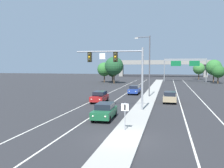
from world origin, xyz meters
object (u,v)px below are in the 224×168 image
object	(u,v)px
median_sign_post	(125,112)
car_receding_tan	(170,97)
street_lamp_median	(148,62)
car_oncoming_green	(105,111)
overhead_signal_mast	(120,65)
tree_far_right_a	(199,69)
tree_far_right_b	(218,71)
tree_far_left_b	(114,66)
tree_far_left_a	(112,71)
highway_sign_gantry	(185,63)
tree_far_left_c	(104,69)
car_oncoming_red	(100,97)
car_oncoming_blue	(134,90)
tree_far_right_c	(214,67)

from	to	relation	value
median_sign_post	car_receding_tan	xyz separation A→B (m)	(3.60, 16.82, -0.77)
street_lamp_median	car_oncoming_green	distance (m)	18.80
overhead_signal_mast	median_sign_post	distance (m)	10.19
overhead_signal_mast	car_oncoming_green	bearing A→B (deg)	-96.87
median_sign_post	tree_far_right_a	xyz separation A→B (m)	(14.34, 77.55, 2.49)
tree_far_right_b	tree_far_left_b	world-z (taller)	tree_far_left_b
street_lamp_median	car_receding_tan	bearing A→B (deg)	-56.11
tree_far_right_b	tree_far_left_a	bearing A→B (deg)	177.40
car_oncoming_green	median_sign_post	bearing A→B (deg)	-56.72
median_sign_post	highway_sign_gantry	xyz separation A→B (m)	(8.49, 63.62, 4.58)
overhead_signal_mast	tree_far_left_a	distance (m)	51.26
car_oncoming_green	tree_far_left_c	distance (m)	52.89
tree_far_left_b	car_receding_tan	bearing A→B (deg)	-65.48
car_oncoming_red	tree_far_right_a	xyz separation A→B (m)	(20.61, 62.75, 3.25)
tree_far_left_a	tree_far_right_b	xyz separation A→B (m)	(31.74, -1.44, 0.14)
car_oncoming_green	tree_far_right_b	xyz separation A→B (m)	(20.16, 53.30, 2.69)
street_lamp_median	tree_far_right_b	size ratio (longest dim) A/B	1.86
median_sign_post	car_oncoming_red	bearing A→B (deg)	112.96
street_lamp_median	car_receding_tan	xyz separation A→B (m)	(3.57, -5.31, -4.97)
car_oncoming_red	car_receding_tan	bearing A→B (deg)	11.60
car_oncoming_green	tree_far_right_a	distance (m)	75.36
street_lamp_median	overhead_signal_mast	bearing A→B (deg)	-99.69
tree_far_left_b	car_oncoming_blue	bearing A→B (deg)	-69.64
overhead_signal_mast	car_oncoming_red	bearing A→B (deg)	126.27
car_receding_tan	tree_far_left_c	xyz separation A→B (m)	(-19.75, 38.48, 3.24)
car_oncoming_red	car_oncoming_blue	world-z (taller)	same
car_receding_tan	car_oncoming_green	bearing A→B (deg)	-116.85
car_oncoming_red	car_oncoming_blue	size ratio (longest dim) A/B	1.00
tree_far_right_c	tree_far_right_a	world-z (taller)	tree_far_right_c
tree_far_left_b	tree_far_left_c	bearing A→B (deg)	135.70
tree_far_right_c	tree_far_left_c	size ratio (longest dim) A/B	1.14
tree_far_left_c	tree_far_left_a	world-z (taller)	tree_far_left_c
street_lamp_median	tree_far_right_b	distance (m)	39.48
car_oncoming_blue	tree_far_right_a	xyz separation A→B (m)	(17.10, 51.54, 3.25)
car_oncoming_red	tree_far_right_c	size ratio (longest dim) A/B	0.64
overhead_signal_mast	car_receding_tan	size ratio (longest dim) A/B	1.78
tree_far_right_c	tree_far_left_b	xyz separation A→B (m)	(-29.27, -11.57, 0.48)
car_oncoming_green	overhead_signal_mast	bearing A→B (deg)	83.13
car_oncoming_green	car_oncoming_blue	bearing A→B (deg)	89.96
car_oncoming_green	highway_sign_gantry	bearing A→B (deg)	79.26
car_receding_tan	tree_far_left_a	size ratio (longest dim) A/B	0.87
street_lamp_median	tree_far_left_a	size ratio (longest dim) A/B	1.93
tree_far_right_a	tree_far_left_a	distance (m)	34.20
street_lamp_median	tree_far_right_c	world-z (taller)	street_lamp_median
tree_far_right_a	tree_far_left_c	xyz separation A→B (m)	(-30.49, -22.25, -0.01)
car_oncoming_red	car_oncoming_blue	distance (m)	11.75
median_sign_post	tree_far_right_b	size ratio (longest dim) A/B	0.41
tree_far_right_b	overhead_signal_mast	bearing A→B (deg)	-112.05
overhead_signal_mast	tree_far_left_b	xyz separation A→B (m)	(-10.02, 42.23, -0.26)
tree_far_left_a	tree_far_right_b	distance (m)	31.78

